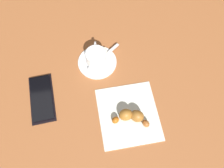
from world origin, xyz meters
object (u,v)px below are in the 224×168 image
(sugar_packet, at_px, (97,52))
(croissant, at_px, (131,116))
(cell_phone, at_px, (42,98))
(espresso_cup, at_px, (96,57))
(napkin, at_px, (128,114))
(teaspoon, at_px, (99,61))
(saucer, at_px, (97,62))

(sugar_packet, distance_m, croissant, 0.24)
(sugar_packet, bearing_deg, cell_phone, 27.67)
(espresso_cup, bearing_deg, napkin, -159.41)
(teaspoon, distance_m, cell_phone, 0.21)
(espresso_cup, height_order, croissant, espresso_cup)
(croissant, relative_size, cell_phone, 0.69)
(espresso_cup, height_order, teaspoon, espresso_cup)
(napkin, height_order, cell_phone, cell_phone)
(saucer, distance_m, croissant, 0.22)
(saucer, xyz_separation_m, cell_phone, (-0.10, 0.18, 0.00))
(sugar_packet, bearing_deg, teaspoon, 81.10)
(croissant, bearing_deg, napkin, 18.47)
(sugar_packet, xyz_separation_m, napkin, (-0.22, -0.06, -0.01))
(espresso_cup, xyz_separation_m, cell_phone, (-0.10, 0.18, -0.03))
(saucer, distance_m, sugar_packet, 0.03)
(napkin, relative_size, croissant, 1.69)
(saucer, bearing_deg, espresso_cup, 81.04)
(espresso_cup, distance_m, croissant, 0.22)
(saucer, bearing_deg, croissant, -160.06)
(saucer, xyz_separation_m, napkin, (-0.19, -0.07, -0.00))
(cell_phone, bearing_deg, napkin, -109.01)
(saucer, height_order, espresso_cup, espresso_cup)
(napkin, distance_m, croissant, 0.02)
(sugar_packet, xyz_separation_m, cell_phone, (-0.13, 0.18, -0.01))
(cell_phone, bearing_deg, sugar_packet, -53.53)
(espresso_cup, height_order, sugar_packet, espresso_cup)
(espresso_cup, xyz_separation_m, napkin, (-0.19, -0.07, -0.03))
(napkin, bearing_deg, cell_phone, 70.99)
(saucer, height_order, teaspoon, teaspoon)
(saucer, height_order, napkin, saucer)
(saucer, bearing_deg, teaspoon, -125.24)
(saucer, distance_m, cell_phone, 0.21)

